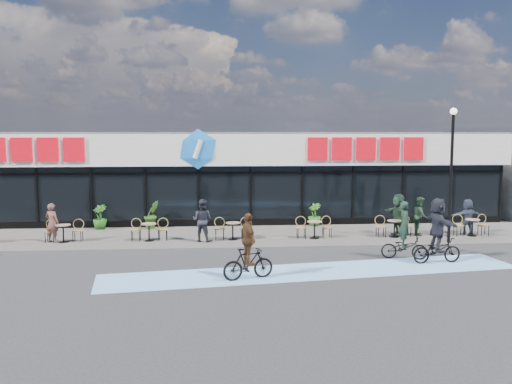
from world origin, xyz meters
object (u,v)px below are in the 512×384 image
(cyclist_a, at_px, (437,234))
(cyclist_b, at_px, (404,240))
(potted_plant_mid, at_px, (152,214))
(patron_left, at_px, (52,223))
(potted_plant_right, at_px, (314,214))
(pedestrian_a, at_px, (398,214))
(potted_plant_left, at_px, (100,217))
(pedestrian_c, at_px, (467,217))
(patron_right, at_px, (202,220))
(lamp_post, at_px, (451,164))
(pedestrian_b, at_px, (420,216))

(cyclist_a, relative_size, cyclist_b, 1.09)
(potted_plant_mid, distance_m, cyclist_b, 11.77)
(patron_left, bearing_deg, cyclist_a, -176.22)
(potted_plant_right, bearing_deg, patron_left, -164.70)
(patron_left, relative_size, pedestrian_a, 0.88)
(potted_plant_right, distance_m, cyclist_a, 7.97)
(cyclist_a, bearing_deg, pedestrian_a, 87.43)
(patron_left, distance_m, cyclist_a, 15.01)
(potted_plant_left, bearing_deg, cyclist_a, -28.92)
(potted_plant_left, bearing_deg, pedestrian_c, -8.83)
(patron_left, height_order, pedestrian_c, patron_left)
(patron_right, bearing_deg, pedestrian_c, -154.53)
(patron_left, height_order, patron_right, patron_right)
(lamp_post, xyz_separation_m, pedestrian_b, (-0.56, 1.68, -2.38))
(potted_plant_right, relative_size, patron_right, 0.62)
(patron_right, xyz_separation_m, cyclist_b, (7.36, -3.32, -0.26))
(patron_left, bearing_deg, potted_plant_mid, -120.85)
(patron_left, relative_size, patron_right, 0.92)
(patron_right, bearing_deg, pedestrian_a, -153.41)
(pedestrian_b, bearing_deg, potted_plant_mid, 98.48)
(potted_plant_left, bearing_deg, lamp_post, -15.93)
(patron_right, relative_size, pedestrian_c, 1.12)
(pedestrian_b, relative_size, pedestrian_c, 1.07)
(lamp_post, distance_m, pedestrian_a, 3.24)
(pedestrian_a, relative_size, cyclist_a, 0.80)
(patron_left, height_order, pedestrian_b, pedestrian_b)
(lamp_post, relative_size, potted_plant_left, 4.79)
(patron_right, bearing_deg, patron_left, 19.85)
(potted_plant_right, height_order, patron_left, patron_left)
(potted_plant_left, relative_size, cyclist_b, 0.54)
(pedestrian_b, distance_m, cyclist_a, 4.82)
(potted_plant_right, relative_size, pedestrian_c, 0.69)
(potted_plant_right, relative_size, pedestrian_b, 0.65)
(potted_plant_left, xyz_separation_m, patron_right, (4.81, -3.22, 0.31))
(cyclist_b, bearing_deg, potted_plant_mid, 146.19)
(potted_plant_right, distance_m, cyclist_b, 7.00)
(lamp_post, distance_m, cyclist_a, 4.15)
(pedestrian_a, relative_size, pedestrian_b, 1.09)
(pedestrian_a, bearing_deg, cyclist_a, -10.71)
(potted_plant_left, height_order, pedestrian_a, pedestrian_a)
(patron_right, bearing_deg, cyclist_a, 176.34)
(potted_plant_right, xyz_separation_m, pedestrian_a, (3.18, -2.72, 0.38))
(lamp_post, bearing_deg, cyclist_b, -139.40)
(pedestrian_b, bearing_deg, potted_plant_left, 100.46)
(potted_plant_mid, relative_size, patron_right, 0.75)
(lamp_post, relative_size, patron_right, 3.11)
(potted_plant_mid, distance_m, cyclist_a, 12.92)
(pedestrian_c, bearing_deg, lamp_post, 34.03)
(patron_left, xyz_separation_m, cyclist_b, (13.46, -3.57, -0.19))
(pedestrian_a, xyz_separation_m, cyclist_a, (-0.21, -4.67, 0.03))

